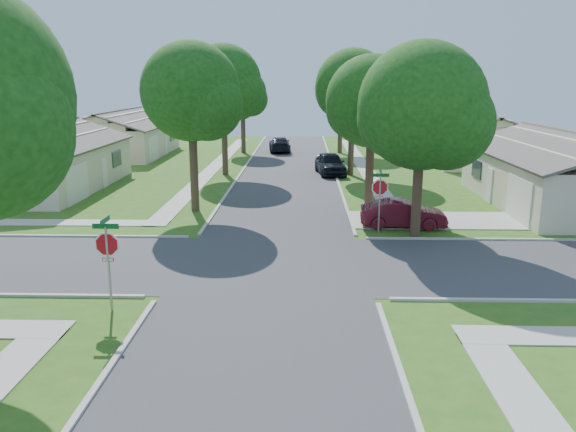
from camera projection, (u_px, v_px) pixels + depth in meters
The scene contains 21 objects.
ground at pixel (272, 264), 21.76m from camera, with size 100.00×100.00×0.00m, color #2C5A18.
road_ns at pixel (272, 264), 21.76m from camera, with size 7.00×100.00×0.02m, color #333335.
sidewalk_ne at pixel (362, 165), 46.84m from camera, with size 1.20×40.00×0.04m, color #9E9B91.
sidewalk_nw at pixel (217, 164), 47.18m from camera, with size 1.20×40.00×0.04m, color #9E9B91.
driveway at pixel (435, 220), 28.44m from camera, with size 8.80×3.60×0.05m, color #9E9B91.
stop_sign_sw at pixel (107, 248), 16.85m from camera, with size 1.05×0.80×2.98m.
stop_sign_ne at pixel (380, 190), 25.72m from camera, with size 1.05×0.80×2.98m.
tree_e_near at pixel (373, 106), 29.04m from camera, with size 4.97×4.80×8.28m.
tree_e_mid at pixel (353, 90), 40.55m from camera, with size 5.59×5.40×9.21m.
tree_e_far at pixel (342, 90), 53.24m from camera, with size 5.17×5.00×8.72m.
tree_w_near at pixel (192, 96), 29.19m from camera, with size 5.38×5.20×8.97m.
tree_w_mid at pixel (224, 86), 40.75m from camera, with size 5.80×5.60×9.56m.
tree_w_far at pixel (243, 95), 53.61m from camera, with size 4.76×4.60×8.04m.
tree_ne_corner at pixel (423, 112), 24.35m from camera, with size 5.80×5.60×8.66m.
house_ne_near at pixel (566, 179), 31.65m from camera, with size 8.42×13.60×4.23m.
house_ne_far at pixel (473, 143), 49.13m from camera, with size 8.42×13.60×4.23m.
house_nw_near at pixel (39, 166), 36.40m from camera, with size 8.42×13.60×4.23m.
house_nw_far at pixel (122, 139), 52.91m from camera, with size 8.42×13.60×4.23m.
car_driveway at pixel (403, 214), 27.00m from camera, with size 1.42×4.08×1.34m, color #5B1220.
car_curb_east at pixel (330, 163), 42.24m from camera, with size 1.93×4.79×1.63m, color black.
car_curb_west at pixel (280, 144), 55.45m from camera, with size 2.03×4.99×1.45m, color black.
Camera 1 is at (1.19, -20.68, 6.97)m, focal length 35.00 mm.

